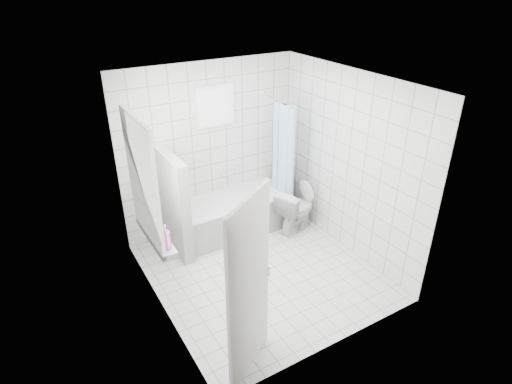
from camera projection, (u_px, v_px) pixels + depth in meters
ground at (261, 272)px, 5.89m from camera, size 3.00×3.00×0.00m
ceiling at (263, 82)px, 4.68m from camera, size 3.00×3.00×0.00m
wall_back at (210, 149)px, 6.43m from camera, size 2.80×0.02×2.60m
wall_front at (343, 248)px, 4.15m from camera, size 2.80×0.02×2.60m
wall_left at (153, 218)px, 4.65m from camera, size 0.02×3.00×2.60m
wall_right at (348, 164)px, 5.92m from camera, size 0.02×3.00×2.60m
window_left at (145, 181)px, 4.76m from camera, size 0.01×0.90×1.40m
window_back at (216, 106)px, 6.14m from camera, size 0.50×0.01×0.50m
window_sill at (156, 236)px, 5.13m from camera, size 0.18×1.02×0.08m
door at (249, 290)px, 4.05m from camera, size 0.69×0.47×2.00m
bathtub at (232, 215)px, 6.68m from camera, size 1.72×0.77×0.58m
partition_wall at (175, 205)px, 6.01m from camera, size 0.15×0.85×1.50m
tiled_ledge at (277, 194)px, 7.34m from camera, size 0.40×0.24×0.55m
toilet at (296, 210)px, 6.69m from camera, size 0.80×0.61×0.72m
curtain_rod at (279, 100)px, 6.23m from camera, size 0.02×0.80×0.02m
shower_curtain at (282, 160)px, 6.55m from camera, size 0.14×0.48×1.78m
tub_faucet at (227, 173)px, 6.72m from camera, size 0.18×0.06×0.06m
sill_bottles at (156, 224)px, 5.03m from camera, size 0.16×0.77×0.33m
ledge_bottles at (279, 173)px, 7.16m from camera, size 0.18×0.16×0.25m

